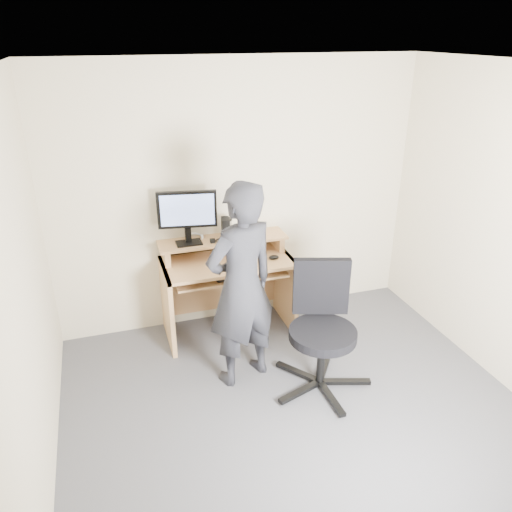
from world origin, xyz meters
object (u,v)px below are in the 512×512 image
desk (226,277)px  monitor (187,213)px  person (241,286)px  office_chair (322,323)px

desk → monitor: size_ratio=2.30×
desk → person: bearing=-95.4°
desk → office_chair: 1.17m
desk → monitor: (-0.33, 0.04, 0.66)m
monitor → office_chair: 1.52m
desk → monitor: monitor is taller
desk → office_chair: (0.51, -1.05, 0.01)m
monitor → office_chair: bearing=-42.9°
monitor → person: 0.94m
office_chair → person: size_ratio=0.60×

